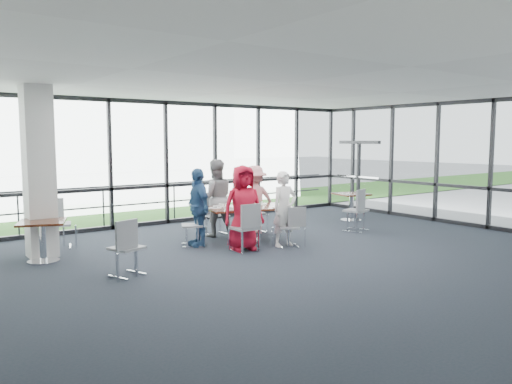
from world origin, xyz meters
TOP-DOWN VIEW (x-y plane):
  - floor at (0.00, 0.00)m, footprint 12.00×10.00m
  - ceiling at (0.00, 0.00)m, footprint 12.00×10.00m
  - curtain_wall_back at (0.00, 5.00)m, footprint 12.00×0.10m
  - curtain_wall_right at (6.00, 0.00)m, footprint 0.10×10.00m
  - exit_door at (6.00, 3.75)m, footprint 0.12×1.60m
  - structural_column at (-3.60, 3.00)m, footprint 0.50×0.50m
  - apron at (0.00, 10.00)m, footprint 80.00×70.00m
  - grass_strip at (0.00, 8.00)m, footprint 80.00×5.00m
  - hangar_main at (4.00, 32.00)m, footprint 24.00×10.00m
  - guard_rail at (0.00, 5.60)m, footprint 12.00×0.06m
  - main_table at (0.37, 1.85)m, footprint 1.96×1.37m
  - side_table_left at (-3.70, 2.52)m, footprint 1.01×1.01m
  - side_table_right at (4.22, 2.40)m, footprint 0.96×0.96m
  - diner_near_left at (-0.22, 1.19)m, footprint 0.93×0.72m
  - diner_near_right at (0.67, 0.98)m, footprint 0.60×0.46m
  - diner_far_left at (0.08, 2.73)m, footprint 0.99×0.80m
  - diner_far_right at (1.02, 2.49)m, footprint 1.11×0.72m
  - diner_end at (-0.74, 2.08)m, footprint 0.65×1.02m
  - chair_main_nl at (-0.30, 1.04)m, footprint 0.48×0.48m
  - chair_main_nr at (0.69, 0.87)m, footprint 0.54×0.54m
  - chair_main_fl at (0.20, 2.84)m, footprint 0.44×0.44m
  - chair_main_fr at (1.07, 2.59)m, footprint 0.51×0.51m
  - chair_main_end at (-0.86, 2.13)m, footprint 0.56×0.56m
  - chair_spare_la at (-2.85, 0.73)m, footprint 0.58×0.58m
  - chair_spare_lb at (-3.14, 3.57)m, footprint 0.59×0.59m
  - chair_spare_r at (3.13, 1.25)m, footprint 0.63×0.63m
  - plate_nl at (-0.15, 1.71)m, footprint 0.26×0.26m
  - plate_nr at (0.84, 1.37)m, footprint 0.27×0.27m
  - plate_fl at (-0.04, 2.28)m, footprint 0.28×0.28m
  - plate_fr at (0.83, 2.01)m, footprint 0.25×0.25m
  - plate_end at (-0.33, 2.06)m, footprint 0.27×0.27m
  - tumbler_a at (0.10, 1.68)m, footprint 0.07×0.07m
  - tumbler_b at (0.54, 1.60)m, footprint 0.07×0.07m
  - tumbler_c at (0.41, 2.06)m, footprint 0.07×0.07m
  - tumbler_d at (-0.24, 1.82)m, footprint 0.07×0.07m
  - menu_a at (0.19, 1.48)m, footprint 0.37×0.32m
  - menu_b at (1.03, 1.46)m, footprint 0.34×0.35m
  - menu_c at (0.54, 2.20)m, footprint 0.33×0.25m
  - condiment_caddy at (0.45, 1.89)m, footprint 0.10×0.07m
  - ketchup_bottle at (0.37, 1.90)m, footprint 0.06×0.06m
  - green_bottle at (0.46, 1.89)m, footprint 0.05×0.05m

SIDE VIEW (x-z plane):
  - apron at x=0.00m, z-range -0.03..-0.01m
  - floor at x=0.00m, z-range -0.02..0.00m
  - grass_strip at x=0.00m, z-range 0.01..0.01m
  - chair_main_nr at x=0.69m, z-range 0.00..0.81m
  - chair_main_end at x=-0.86m, z-range 0.00..0.86m
  - chair_main_fl at x=0.20m, z-range 0.00..0.89m
  - chair_main_fr at x=1.07m, z-range 0.00..0.92m
  - chair_spare_la at x=-2.85m, z-range 0.00..0.92m
  - chair_main_nl at x=-0.30m, z-range 0.00..0.94m
  - chair_spare_lb at x=-3.14m, z-range 0.00..0.98m
  - guard_rail at x=0.00m, z-range 0.47..0.53m
  - chair_spare_r at x=3.13m, z-range 0.00..1.01m
  - main_table at x=0.37m, z-range 0.24..0.99m
  - side_table_left at x=-3.70m, z-range 0.25..1.00m
  - side_table_right at x=4.22m, z-range 0.25..1.00m
  - menu_a at x=0.19m, z-range 0.75..0.75m
  - menu_b at x=1.03m, z-range 0.75..0.75m
  - menu_c at x=0.54m, z-range 0.75..0.75m
  - plate_nl at x=-0.15m, z-range 0.75..0.76m
  - plate_nr at x=0.84m, z-range 0.75..0.76m
  - plate_fl at x=-0.04m, z-range 0.75..0.76m
  - plate_fr at x=0.83m, z-range 0.75..0.76m
  - plate_end at x=-0.33m, z-range 0.75..0.76m
  - condiment_caddy at x=0.45m, z-range 0.75..0.79m
  - diner_near_right at x=0.67m, z-range 0.00..1.56m
  - diner_far_right at x=1.02m, z-range 0.00..1.60m
  - diner_end at x=-0.74m, z-range 0.00..1.62m
  - tumbler_d at x=-0.24m, z-range 0.75..0.88m
  - tumbler_c at x=0.41m, z-range 0.75..0.88m
  - tumbler_b at x=0.54m, z-range 0.75..0.89m
  - tumbler_a at x=0.10m, z-range 0.75..0.89m
  - ketchup_bottle at x=0.37m, z-range 0.75..0.93m
  - green_bottle at x=0.46m, z-range 0.75..0.95m
  - diner_near_left at x=-0.22m, z-range 0.00..1.70m
  - diner_far_left at x=0.08m, z-range 0.00..1.76m
  - exit_door at x=6.00m, z-range 0.00..2.10m
  - curtain_wall_back at x=0.00m, z-range 0.00..3.20m
  - curtain_wall_right at x=6.00m, z-range 0.00..3.20m
  - structural_column at x=-3.60m, z-range 0.00..3.20m
  - hangar_main at x=4.00m, z-range 0.00..6.00m
  - ceiling at x=0.00m, z-range 3.18..3.22m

